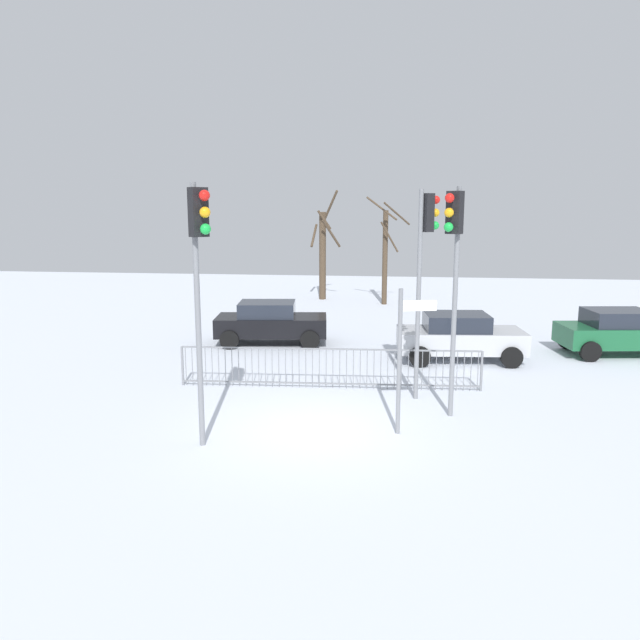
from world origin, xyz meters
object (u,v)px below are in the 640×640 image
bare_tree_centre (323,251)px  traffic_light_rear_right (425,248)px  car_silver_far (459,336)px  car_black_mid (271,322)px  traffic_light_rear_left (454,252)px  car_green_trailing (620,332)px  bare_tree_left (386,253)px  traffic_light_foreground_left (199,258)px  direction_sign_post (402,354)px

bare_tree_centre → traffic_light_rear_right: bearing=-74.8°
car_silver_far → car_black_mid: bearing=160.3°
traffic_light_rear_left → car_green_trailing: size_ratio=1.28×
car_silver_far → car_green_trailing: size_ratio=0.99×
traffic_light_rear_left → bare_tree_left: size_ratio=0.98×
traffic_light_rear_right → traffic_light_foreground_left: size_ratio=0.99×
car_black_mid → bare_tree_left: size_ratio=0.76×
bare_tree_centre → traffic_light_foreground_left: bearing=-89.7°
bare_tree_left → car_black_mid: bearing=-111.9°
traffic_light_rear_left → car_green_trailing: 9.46m
car_black_mid → bare_tree_left: (3.76, 9.34, 1.75)m
traffic_light_rear_right → car_black_mid: (-4.96, 5.58, -2.95)m
traffic_light_rear_left → car_silver_far: 6.16m
car_silver_far → bare_tree_left: bare_tree_left is taller
direction_sign_post → traffic_light_rear_right: bearing=66.5°
car_black_mid → car_silver_far: (6.28, -1.62, 0.00)m
car_black_mid → bare_tree_left: bearing=61.1°
traffic_light_rear_right → bare_tree_left: size_ratio=0.98×
traffic_light_rear_right → traffic_light_foreground_left: 5.72m
car_green_trailing → bare_tree_centre: (-10.93, 10.95, 1.71)m
car_black_mid → traffic_light_rear_left: bearing=-58.6°
bare_tree_left → bare_tree_centre: size_ratio=0.94×
traffic_light_rear_right → bare_tree_centre: bearing=162.3°
direction_sign_post → car_silver_far: 6.80m
direction_sign_post → bare_tree_left: size_ratio=0.59×
traffic_light_rear_left → bare_tree_centre: size_ratio=0.92×
traffic_light_foreground_left → car_silver_far: bearing=-172.8°
car_black_mid → direction_sign_post: bearing=-68.1°
traffic_light_foreground_left → car_black_mid: bearing=-132.8°
traffic_light_foreground_left → direction_sign_post: 4.50m
direction_sign_post → bare_tree_left: bare_tree_left is taller
traffic_light_rear_left → bare_tree_left: 16.44m
traffic_light_foreground_left → direction_sign_post: size_ratio=1.68×
traffic_light_rear_left → car_black_mid: 9.36m
traffic_light_rear_right → car_black_mid: bearing=-171.3°
direction_sign_post → car_silver_far: bearing=62.1°
traffic_light_rear_right → car_black_mid: traffic_light_rear_right is taller
car_silver_far → car_green_trailing: 5.37m
traffic_light_rear_right → traffic_light_foreground_left: (-4.32, -3.75, 0.02)m
car_black_mid → bare_tree_left: bare_tree_left is taller
direction_sign_post → car_black_mid: direction_sign_post is taller
car_black_mid → car_silver_far: bearing=-21.4°
bare_tree_left → bare_tree_centre: (-3.22, 1.37, -0.04)m
traffic_light_foreground_left → traffic_light_rear_left: 5.43m
direction_sign_post → car_green_trailing: (7.01, 7.86, -0.95)m
bare_tree_left → bare_tree_centre: bare_tree_centre is taller
traffic_light_rear_right → bare_tree_left: (-1.19, 14.93, -1.20)m
traffic_light_rear_right → car_green_trailing: (6.51, 5.35, -2.95)m
bare_tree_left → traffic_light_foreground_left: bearing=-99.5°
direction_sign_post → bare_tree_left: (-0.70, 17.44, 0.80)m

